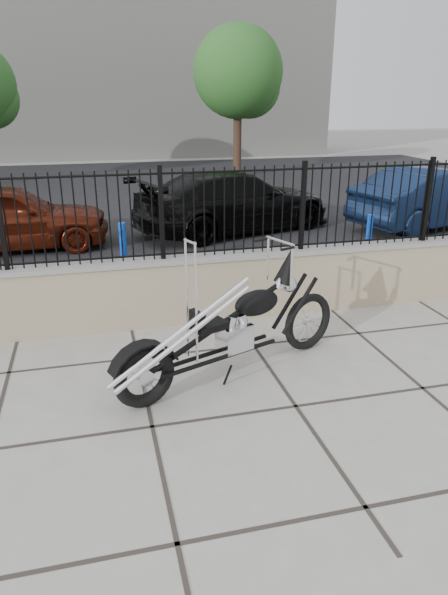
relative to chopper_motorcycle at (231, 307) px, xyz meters
The scene contains 12 objects.
ground_plane 1.27m from the chopper_motorcycle, 57.86° to the right, with size 90.00×90.00×0.00m, color #99968E.
parking_lot 11.75m from the chopper_motorcycle, 87.56° to the left, with size 30.00×30.00×0.00m, color black.
retaining_wall 1.82m from the chopper_motorcycle, 73.70° to the left, with size 14.00×0.36×0.96m, color gray.
iron_fence 1.91m from the chopper_motorcycle, 73.70° to the left, with size 14.00×0.08×1.20m, color black.
background_building 25.90m from the chopper_motorcycle, 88.89° to the left, with size 22.00×6.00×8.00m, color beige.
chopper_motorcycle is the anchor object (origin of this frame).
car_red 7.09m from the chopper_motorcycle, 116.05° to the left, with size 1.64×4.08×1.39m, color #4A160A.
car_black 7.08m from the chopper_motorcycle, 74.47° to the left, with size 1.98×4.87×1.41m, color black.
car_blue 9.07m from the chopper_motorcycle, 41.83° to the left, with size 1.53×4.40×1.45m, color #101F3D.
bollard_a 3.94m from the chopper_motorcycle, 103.55° to the left, with size 0.12×0.12×1.01m, color #0C64BB.
bollard_b 5.11m from the chopper_motorcycle, 44.38° to the left, with size 0.12×0.12×0.97m, color blue.
tree_right 16.69m from the chopper_motorcycle, 74.30° to the left, with size 3.43×3.43×5.78m.
Camera 1 is at (-1.89, -4.44, 3.03)m, focal length 32.00 mm.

